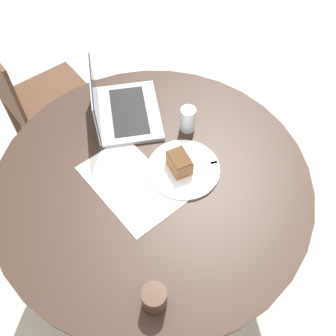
% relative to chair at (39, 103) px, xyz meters
% --- Properties ---
extents(ground_plane, '(12.00, 12.00, 0.00)m').
position_rel_chair_xyz_m(ground_plane, '(0.87, -0.29, -0.46)').
color(ground_plane, '#B7AD9E').
extents(dining_table, '(1.17, 1.17, 0.76)m').
position_rel_chair_xyz_m(dining_table, '(0.87, -0.29, 0.15)').
color(dining_table, black).
rests_on(dining_table, ground_plane).
extents(chair, '(0.55, 0.55, 0.88)m').
position_rel_chair_xyz_m(chair, '(0.00, 0.00, 0.00)').
color(chair, '#472D1E').
rests_on(chair, ground_plane).
extents(paper_document, '(0.44, 0.35, 0.00)m').
position_rel_chair_xyz_m(paper_document, '(0.81, -0.34, 0.30)').
color(paper_document, white).
rests_on(paper_document, dining_table).
extents(plate, '(0.27, 0.27, 0.01)m').
position_rel_chair_xyz_m(plate, '(0.95, -0.20, 0.30)').
color(plate, white).
rests_on(plate, dining_table).
extents(cake_slice, '(0.12, 0.11, 0.07)m').
position_rel_chair_xyz_m(cake_slice, '(0.94, -0.20, 0.34)').
color(cake_slice, brown).
rests_on(cake_slice, plate).
extents(fork, '(0.14, 0.13, 0.00)m').
position_rel_chair_xyz_m(fork, '(1.00, -0.16, 0.31)').
color(fork, silver).
rests_on(fork, plate).
extents(coffee_glass, '(0.08, 0.08, 0.09)m').
position_rel_chair_xyz_m(coffee_glass, '(1.10, -0.67, 0.34)').
color(coffee_glass, '#3D2619').
rests_on(coffee_glass, dining_table).
extents(water_glass, '(0.06, 0.06, 0.11)m').
position_rel_chair_xyz_m(water_glass, '(0.88, -0.01, 0.35)').
color(water_glass, silver).
rests_on(water_glass, dining_table).
extents(laptop, '(0.40, 0.41, 0.22)m').
position_rel_chair_xyz_m(laptop, '(0.60, -0.08, 0.33)').
color(laptop, gray).
rests_on(laptop, dining_table).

